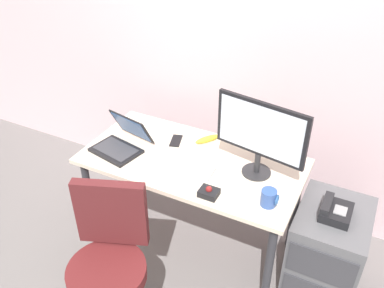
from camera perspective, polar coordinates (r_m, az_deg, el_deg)
ground_plane at (r=3.16m, az=0.00°, el=-13.32°), size 8.00×8.00×0.00m
back_wall at (r=2.95m, az=6.45°, el=15.53°), size 6.00×0.10×2.80m
desk at (r=2.71m, az=0.00°, el=-3.65°), size 1.42×0.72×0.75m
file_cabinet at (r=2.79m, az=18.08°, el=-13.98°), size 0.42×0.53×0.64m
desk_phone at (r=2.54m, az=19.22°, el=-8.77°), size 0.17×0.20×0.09m
office_chair at (r=2.47m, az=-11.23°, el=-16.67°), size 0.53×0.54×0.94m
monitor_main at (r=2.41m, az=9.46°, el=1.51°), size 0.57×0.18×0.49m
keyboard at (r=2.57m, az=-1.47°, el=-3.10°), size 0.42×0.15×0.03m
laptop at (r=2.77m, az=-9.73°, el=0.32°), size 0.37×0.38×0.22m
trackball_mouse at (r=2.36m, az=2.35°, el=-6.71°), size 0.11×0.09×0.07m
coffee_mug at (r=2.33m, az=10.64°, el=-7.37°), size 0.10×0.09×0.10m
cell_phone at (r=2.83m, az=-2.23°, el=0.46°), size 0.11×0.16×0.01m
banana at (r=2.82m, az=2.09°, el=0.73°), size 0.14×0.18×0.04m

